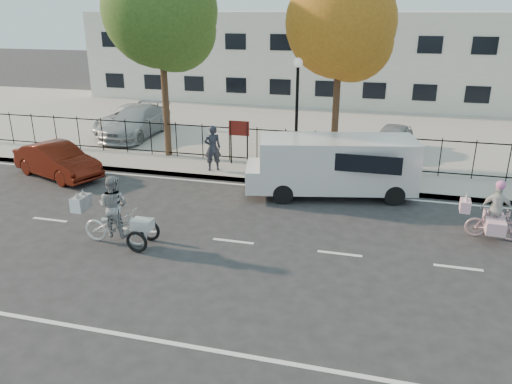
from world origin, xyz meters
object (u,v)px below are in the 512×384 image
(white_van, at_px, (334,164))
(lot_car_d, at_px, (392,139))
(lot_car_b, at_px, (132,119))
(red_sedan, at_px, (57,161))
(unicorn_bike, at_px, (494,218))
(pedestrian, at_px, (213,148))
(lamppost, at_px, (297,94))
(zebra_trike, at_px, (115,218))
(lot_car_a, at_px, (136,122))

(white_van, height_order, lot_car_d, white_van)
(lot_car_b, bearing_deg, red_sedan, -84.51)
(unicorn_bike, relative_size, pedestrian, 0.97)
(lot_car_b, bearing_deg, lamppost, -22.01)
(red_sedan, distance_m, pedestrian, 6.05)
(lamppost, xyz_separation_m, lot_car_b, (-9.36, 4.02, -2.27))
(lamppost, height_order, lot_car_b, lamppost)
(white_van, relative_size, lot_car_d, 1.69)
(lamppost, bearing_deg, zebra_trike, -115.18)
(unicorn_bike, distance_m, white_van, 5.41)
(lot_car_d, bearing_deg, pedestrian, -135.83)
(white_van, bearing_deg, lamppost, 114.72)
(red_sedan, relative_size, lot_car_b, 0.80)
(unicorn_bike, height_order, lot_car_b, unicorn_bike)
(pedestrian, bearing_deg, lot_car_d, -176.47)
(unicorn_bike, xyz_separation_m, lot_car_a, (-15.29, 7.92, 0.22))
(lot_car_b, height_order, lot_car_d, lot_car_b)
(red_sedan, height_order, lot_car_d, lot_car_d)
(zebra_trike, bearing_deg, unicorn_bike, -73.63)
(lamppost, bearing_deg, white_van, -52.55)
(red_sedan, bearing_deg, lot_car_b, 25.44)
(zebra_trike, relative_size, lot_car_a, 0.46)
(unicorn_bike, bearing_deg, lot_car_a, 66.36)
(lot_car_a, relative_size, lot_car_b, 1.00)
(white_van, distance_m, lot_car_a, 11.83)
(unicorn_bike, relative_size, lot_car_d, 0.48)
(lot_car_a, xyz_separation_m, lot_car_b, (-0.64, 0.82, -0.03))
(zebra_trike, relative_size, red_sedan, 0.58)
(white_van, bearing_deg, zebra_trike, -147.56)
(unicorn_bike, distance_m, lot_car_b, 18.18)
(lot_car_a, bearing_deg, lot_car_d, -0.33)
(red_sedan, distance_m, lot_car_b, 7.04)
(white_van, relative_size, red_sedan, 1.54)
(lamppost, xyz_separation_m, zebra_trike, (-3.63, -7.73, -2.34))
(pedestrian, height_order, lot_car_a, pedestrian)
(pedestrian, relative_size, lot_car_d, 0.50)
(lot_car_a, bearing_deg, pedestrian, -38.65)
(red_sedan, relative_size, lot_car_d, 1.10)
(lamppost, distance_m, pedestrian, 3.88)
(red_sedan, bearing_deg, white_van, -65.01)
(zebra_trike, relative_size, unicorn_bike, 1.32)
(zebra_trike, xyz_separation_m, unicorn_bike, (10.21, 3.00, -0.12))
(zebra_trike, distance_m, unicorn_bike, 10.65)
(white_van, bearing_deg, lot_car_b, 137.65)
(lamppost, relative_size, lot_car_d, 1.19)
(lot_car_a, bearing_deg, lot_car_b, 126.96)
(zebra_trike, bearing_deg, white_van, -44.86)
(zebra_trike, height_order, pedestrian, zebra_trike)
(lot_car_d, bearing_deg, lot_car_b, -171.84)
(lamppost, relative_size, pedestrian, 2.39)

